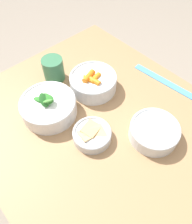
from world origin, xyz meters
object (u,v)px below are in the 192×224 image
object	(u,v)px
cup	(53,69)
bowl_beans_hotdog	(154,132)
bowl_carrots	(93,82)
ruler	(170,84)
bowl_cookies	(92,134)
bowl_greens	(48,106)

from	to	relation	value
cup	bowl_beans_hotdog	bearing A→B (deg)	9.96
bowl_carrots	cup	world-z (taller)	cup
bowl_beans_hotdog	ruler	distance (m)	0.26
bowl_cookies	ruler	world-z (taller)	bowl_cookies
ruler	cup	world-z (taller)	cup
bowl_greens	cup	xyz separation A→B (m)	(-0.13, 0.12, 0.01)
bowl_carrots	ruler	size ratio (longest dim) A/B	0.54
bowl_carrots	bowl_greens	distance (m)	0.19
bowl_greens	bowl_carrots	bearing A→B (deg)	85.74
bowl_carrots	bowl_beans_hotdog	world-z (taller)	bowl_carrots
bowl_cookies	cup	distance (m)	0.32
bowl_carrots	cup	size ratio (longest dim) A/B	1.92
bowl_beans_hotdog	bowl_cookies	bearing A→B (deg)	-130.42
bowl_cookies	bowl_greens	bearing A→B (deg)	-166.36
bowl_carrots	ruler	xyz separation A→B (m)	(0.19, 0.24, -0.03)
cup	bowl_cookies	bearing A→B (deg)	-13.66
bowl_beans_hotdog	bowl_cookies	size ratio (longest dim) A/B	1.27
ruler	bowl_cookies	bearing A→B (deg)	-94.14
bowl_cookies	bowl_carrots	bearing A→B (deg)	137.25
bowl_carrots	ruler	bearing A→B (deg)	51.12
bowl_carrots	bowl_greens	bearing A→B (deg)	-94.26
bowl_beans_hotdog	bowl_cookies	world-z (taller)	bowl_beans_hotdog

